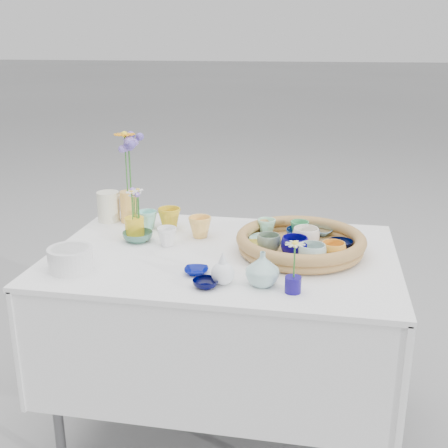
% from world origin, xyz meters
% --- Properties ---
extents(ground, '(80.00, 80.00, 0.00)m').
position_xyz_m(ground, '(0.00, 0.00, 0.00)').
color(ground, gray).
extents(display_table, '(1.26, 0.86, 0.77)m').
position_xyz_m(display_table, '(0.00, 0.00, 0.00)').
color(display_table, white).
rests_on(display_table, ground).
extents(wicker_tray, '(0.47, 0.47, 0.08)m').
position_xyz_m(wicker_tray, '(0.28, 0.05, 0.80)').
color(wicker_tray, brown).
rests_on(wicker_tray, display_table).
extents(tray_ceramic_0, '(0.14, 0.14, 0.04)m').
position_xyz_m(tray_ceramic_0, '(0.28, 0.15, 0.80)').
color(tray_ceramic_0, navy).
rests_on(tray_ceramic_0, wicker_tray).
extents(tray_ceramic_1, '(0.11, 0.11, 0.03)m').
position_xyz_m(tray_ceramic_1, '(0.42, 0.08, 0.80)').
color(tray_ceramic_1, black).
rests_on(tray_ceramic_1, wicker_tray).
extents(tray_ceramic_2, '(0.10, 0.10, 0.07)m').
position_xyz_m(tray_ceramic_2, '(0.40, -0.05, 0.82)').
color(tray_ceramic_2, orange).
rests_on(tray_ceramic_2, wicker_tray).
extents(tray_ceramic_3, '(0.13, 0.13, 0.03)m').
position_xyz_m(tray_ceramic_3, '(0.28, 0.06, 0.80)').
color(tray_ceramic_3, '#45A25B').
rests_on(tray_ceramic_3, wicker_tray).
extents(tray_ceramic_4, '(0.11, 0.11, 0.07)m').
position_xyz_m(tray_ceramic_4, '(0.17, -0.01, 0.82)').
color(tray_ceramic_4, slate).
rests_on(tray_ceramic_4, wicker_tray).
extents(tray_ceramic_5, '(0.12, 0.12, 0.02)m').
position_xyz_m(tray_ceramic_5, '(0.13, 0.09, 0.79)').
color(tray_ceramic_5, '#9ECEBD').
rests_on(tray_ceramic_5, wicker_tray).
extents(tray_ceramic_6, '(0.09, 0.09, 0.07)m').
position_xyz_m(tray_ceramic_6, '(0.14, 0.17, 0.82)').
color(tray_ceramic_6, '#A7EAC4').
rests_on(tray_ceramic_6, wicker_tray).
extents(tray_ceramic_7, '(0.11, 0.11, 0.08)m').
position_xyz_m(tray_ceramic_7, '(0.30, 0.06, 0.82)').
color(tray_ceramic_7, white).
rests_on(tray_ceramic_7, wicker_tray).
extents(tray_ceramic_8, '(0.12, 0.12, 0.02)m').
position_xyz_m(tray_ceramic_8, '(0.35, 0.22, 0.79)').
color(tray_ceramic_8, '#7FC2FC').
rests_on(tray_ceramic_8, wicker_tray).
extents(tray_ceramic_9, '(0.12, 0.12, 0.08)m').
position_xyz_m(tray_ceramic_9, '(0.26, -0.05, 0.82)').
color(tray_ceramic_9, '#0A046A').
rests_on(tray_ceramic_9, wicker_tray).
extents(tray_ceramic_10, '(0.12, 0.12, 0.03)m').
position_xyz_m(tray_ceramic_10, '(0.12, -0.01, 0.80)').
color(tray_ceramic_10, '#FFEA5A').
rests_on(tray_ceramic_10, wicker_tray).
extents(tray_ceramic_11, '(0.10, 0.10, 0.07)m').
position_xyz_m(tray_ceramic_11, '(0.33, -0.10, 0.82)').
color(tray_ceramic_11, '#A7C6C0').
rests_on(tray_ceramic_11, wicker_tray).
extents(tray_ceramic_12, '(0.07, 0.07, 0.07)m').
position_xyz_m(tray_ceramic_12, '(0.27, 0.17, 0.82)').
color(tray_ceramic_12, '#429D60').
rests_on(tray_ceramic_12, wicker_tray).
extents(loose_ceramic_0, '(0.11, 0.11, 0.09)m').
position_xyz_m(loose_ceramic_0, '(-0.27, 0.24, 0.81)').
color(loose_ceramic_0, gold).
rests_on(loose_ceramic_0, display_table).
extents(loose_ceramic_1, '(0.10, 0.10, 0.08)m').
position_xyz_m(loose_ceramic_1, '(-0.12, 0.15, 0.81)').
color(loose_ceramic_1, '#FFC25B').
rests_on(loose_ceramic_1, display_table).
extents(loose_ceramic_2, '(0.15, 0.15, 0.04)m').
position_xyz_m(loose_ceramic_2, '(-0.35, 0.06, 0.78)').
color(loose_ceramic_2, '#3E6E5B').
rests_on(loose_ceramic_2, display_table).
extents(loose_ceramic_3, '(0.08, 0.08, 0.07)m').
position_xyz_m(loose_ceramic_3, '(-0.22, 0.04, 0.80)').
color(loose_ceramic_3, white).
rests_on(loose_ceramic_3, display_table).
extents(loose_ceramic_4, '(0.09, 0.09, 0.02)m').
position_xyz_m(loose_ceramic_4, '(-0.05, -0.21, 0.77)').
color(loose_ceramic_4, '#020C74').
rests_on(loose_ceramic_4, display_table).
extents(loose_ceramic_5, '(0.11, 0.11, 0.08)m').
position_xyz_m(loose_ceramic_5, '(-0.36, 0.22, 0.80)').
color(loose_ceramic_5, '#8AE0D2').
rests_on(loose_ceramic_5, display_table).
extents(loose_ceramic_6, '(0.10, 0.10, 0.03)m').
position_xyz_m(loose_ceramic_6, '(0.00, -0.31, 0.78)').
color(loose_ceramic_6, black).
rests_on(loose_ceramic_6, display_table).
extents(fluted_bowl, '(0.16, 0.16, 0.08)m').
position_xyz_m(fluted_bowl, '(-0.48, -0.25, 0.80)').
color(fluted_bowl, silver).
rests_on(fluted_bowl, display_table).
extents(bud_vase_paleblue, '(0.09, 0.09, 0.12)m').
position_xyz_m(bud_vase_paleblue, '(0.05, -0.27, 0.82)').
color(bud_vase_paleblue, white).
rests_on(bud_vase_paleblue, display_table).
extents(bud_vase_seafoam, '(0.13, 0.13, 0.11)m').
position_xyz_m(bud_vase_seafoam, '(0.18, -0.26, 0.82)').
color(bud_vase_seafoam, '#9EC8C3').
rests_on(bud_vase_seafoam, display_table).
extents(bud_vase_cobalt, '(0.06, 0.06, 0.05)m').
position_xyz_m(bud_vase_cobalt, '(0.28, -0.29, 0.79)').
color(bud_vase_cobalt, '#150A6C').
rests_on(bud_vase_cobalt, display_table).
extents(single_daisy, '(0.08, 0.08, 0.13)m').
position_xyz_m(single_daisy, '(0.28, -0.30, 0.87)').
color(single_daisy, beige).
rests_on(single_daisy, bud_vase_cobalt).
extents(tall_vase_yellow, '(0.10, 0.10, 0.13)m').
position_xyz_m(tall_vase_yellow, '(-0.46, 0.29, 0.83)').
color(tall_vase_yellow, '#FFB850').
rests_on(tall_vase_yellow, display_table).
extents(gerbera, '(0.12, 0.12, 0.26)m').
position_xyz_m(gerbera, '(-0.46, 0.28, 1.02)').
color(gerbera, orange).
rests_on(gerbera, tall_vase_yellow).
extents(hydrangea, '(0.10, 0.10, 0.29)m').
position_xyz_m(hydrangea, '(-0.45, 0.30, 1.00)').
color(hydrangea, '#5C49AD').
rests_on(hydrangea, tall_vase_yellow).
extents(white_pitcher, '(0.15, 0.12, 0.13)m').
position_xyz_m(white_pitcher, '(-0.56, 0.29, 0.83)').
color(white_pitcher, silver).
rests_on(white_pitcher, display_table).
extents(daisy_cup, '(0.09, 0.09, 0.08)m').
position_xyz_m(daisy_cup, '(-0.38, 0.11, 0.81)').
color(daisy_cup, yellow).
rests_on(daisy_cup, display_table).
extents(daisy_posy, '(0.10, 0.10, 0.13)m').
position_xyz_m(daisy_posy, '(-0.37, 0.10, 0.91)').
color(daisy_posy, white).
rests_on(daisy_posy, daisy_cup).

